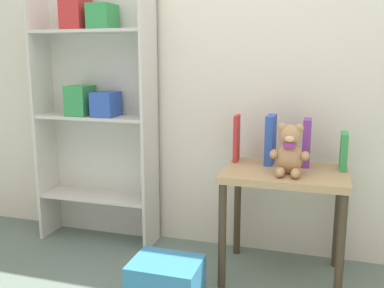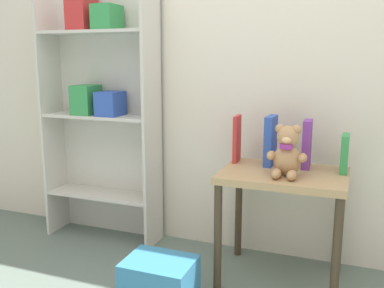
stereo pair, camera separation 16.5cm
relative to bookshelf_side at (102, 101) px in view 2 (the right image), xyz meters
The scene contains 9 objects.
wall_back 1.06m from the bookshelf_side, ahead, with size 4.80×0.06×2.50m.
bookshelf_side is the anchor object (origin of this frame).
display_table 1.25m from the bookshelf_side, ahead, with size 0.62×0.46×0.59m.
teddy_bear 1.23m from the bookshelf_side, 12.27° to the right, with size 0.19×0.18×0.25m.
book_standing_red 0.91m from the bookshelf_side, ahead, with size 0.02×0.12×0.26m, color red.
book_standing_blue 1.09m from the bookshelf_side, ahead, with size 0.04×0.14×0.26m, color #2D51B7.
book_standing_purple 1.28m from the bookshelf_side, ahead, with size 0.04×0.12×0.25m, color purple.
book_standing_green 1.47m from the bookshelf_side, ahead, with size 0.03×0.15×0.19m, color #33934C.
storage_bin 1.19m from the bookshelf_side, 42.15° to the right, with size 0.33×0.26×0.21m.
Camera 2 is at (0.50, -1.13, 1.15)m, focal length 40.00 mm.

